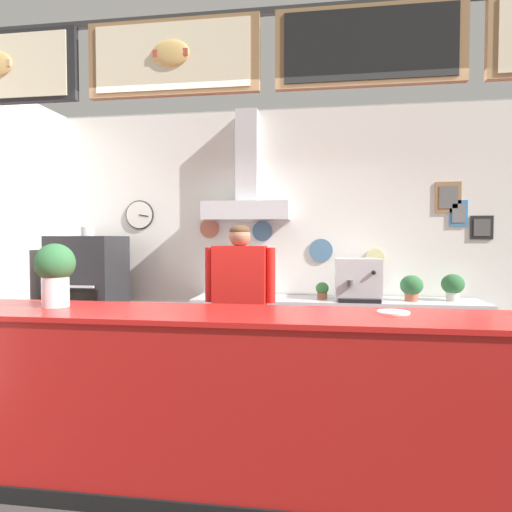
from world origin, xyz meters
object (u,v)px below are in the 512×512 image
Objects in this scene: shop_worker at (240,314)px; potted_basil at (453,286)px; condiment_plate at (393,312)px; potted_thyme at (412,287)px; basil_vase at (55,273)px; espresso_machine at (358,280)px; pizza_oven at (89,306)px; potted_oregano at (322,290)px.

potted_basil is at bearing -152.90° from shop_worker.
potted_thyme is at bearing 76.13° from condiment_plate.
basil_vase is (-3.03, -2.14, 0.26)m from potted_basil.
shop_worker is 1.47m from espresso_machine.
condiment_plate is at bearing 1.55° from basil_vase.
espresso_machine reaches higher than potted_thyme.
potted_thyme is (0.54, -0.01, -0.07)m from espresso_machine.
condiment_plate is (-0.50, -2.01, 0.06)m from potted_thyme.
shop_worker is 8.73× the size of condiment_plate.
pizza_oven is at bearing -177.04° from potted_basil.
potted_thyme is (3.46, 0.13, 0.25)m from pizza_oven.
shop_worker is 6.22× the size of potted_thyme.
pizza_oven is at bearing 113.83° from basil_vase.
potted_oregano is at bearing 179.80° from espresso_machine.
pizza_oven is at bearing -177.89° from potted_thyme.
potted_thyme is (0.90, -0.01, 0.05)m from potted_oregano.
shop_worker is 3.56× the size of espresso_machine.
potted_oregano is 0.67× the size of potted_thyme.
shop_worker is 1.21m from potted_oregano.
pizza_oven reaches higher than potted_thyme.
basil_vase is at bearing -129.33° from potted_oregano.
pizza_oven is 6.02× the size of potted_basil.
basil_vase is at bearing -144.72° from potted_basil.
potted_oregano is (-0.37, 0.00, -0.12)m from espresso_machine.
basil_vase is at bearing -66.17° from pizza_oven.
potted_thyme is at bearing -149.00° from shop_worker.
condiment_plate is at bearing 136.60° from shop_worker.
espresso_machine is 1.13× the size of basil_vase.
potted_thyme is 0.96× the size of potted_basil.
condiment_plate is at bearing -113.74° from potted_basil.
pizza_oven is 4.05× the size of basil_vase.
potted_thyme is at bearing -170.06° from potted_basil.
potted_basil is 1.46× the size of condiment_plate.
espresso_machine is (2.93, 0.14, 0.32)m from pizza_oven.
condiment_plate is (0.04, -2.02, -0.01)m from espresso_machine.
pizza_oven is 3.48m from potted_thyme.
espresso_machine is at bearing 45.12° from basil_vase.
basil_vase is (-2.07, -2.08, 0.21)m from espresso_machine.
shop_worker reaches higher than basil_vase.
potted_oregano is at bearing -125.70° from shop_worker.
condiment_plate is at bearing -88.86° from espresso_machine.
potted_basil reaches higher than potted_oregano.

